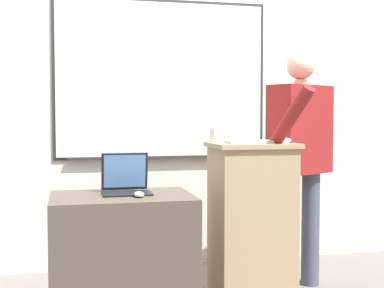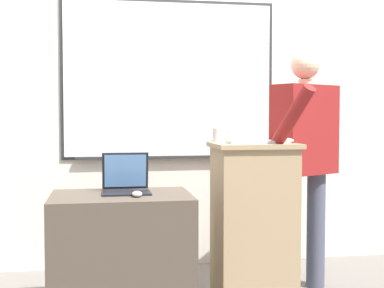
% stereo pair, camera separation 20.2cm
% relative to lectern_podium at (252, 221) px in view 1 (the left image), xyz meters
% --- Properties ---
extents(back_wall, '(6.40, 0.17, 2.78)m').
position_rel_lectern_podium_xyz_m(back_wall, '(-0.39, 0.99, 0.87)').
color(back_wall, silver).
rests_on(back_wall, ground_plane).
extents(lectern_podium, '(0.55, 0.46, 1.05)m').
position_rel_lectern_podium_xyz_m(lectern_podium, '(0.00, 0.00, 0.00)').
color(lectern_podium, tan).
rests_on(lectern_podium, ground_plane).
extents(side_desk, '(0.85, 0.60, 0.75)m').
position_rel_lectern_podium_xyz_m(side_desk, '(-0.87, -0.13, -0.15)').
color(side_desk, '#4C4238').
rests_on(side_desk, ground_plane).
extents(person_presenter, '(0.65, 0.72, 1.68)m').
position_rel_lectern_podium_xyz_m(person_presenter, '(0.40, 0.12, 0.45)').
color(person_presenter, '#474C60').
rests_on(person_presenter, ground_plane).
extents(laptop, '(0.30, 0.26, 0.25)m').
position_rel_lectern_podium_xyz_m(laptop, '(-0.84, -0.03, 0.30)').
color(laptop, black).
rests_on(laptop, side_desk).
extents(wireless_keyboard, '(0.39, 0.15, 0.02)m').
position_rel_lectern_podium_xyz_m(wireless_keyboard, '(0.01, -0.06, 0.53)').
color(wireless_keyboard, silver).
rests_on(wireless_keyboard, lectern_podium).
extents(computer_mouse_by_laptop, '(0.06, 0.10, 0.03)m').
position_rel_lectern_podium_xyz_m(computer_mouse_by_laptop, '(-0.78, -0.24, 0.24)').
color(computer_mouse_by_laptop, silver).
rests_on(computer_mouse_by_laptop, side_desk).
extents(computer_mouse_by_keyboard, '(0.06, 0.10, 0.03)m').
position_rel_lectern_podium_xyz_m(computer_mouse_by_keyboard, '(0.22, -0.05, 0.54)').
color(computer_mouse_by_keyboard, silver).
rests_on(computer_mouse_by_keyboard, lectern_podium).
extents(coffee_mug, '(0.13, 0.08, 0.09)m').
position_rel_lectern_podium_xyz_m(coffee_mug, '(-0.20, 0.16, 0.57)').
color(coffee_mug, silver).
rests_on(coffee_mug, lectern_podium).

